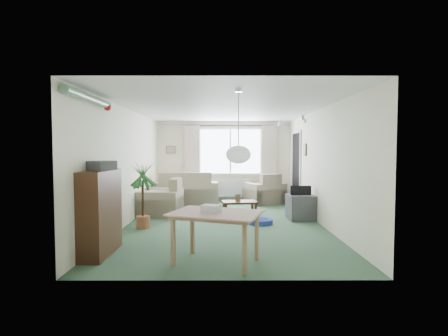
{
  "coord_description": "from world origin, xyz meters",
  "views": [
    {
      "loc": [
        -0.02,
        -7.31,
        1.55
      ],
      "look_at": [
        0.0,
        0.3,
        1.15
      ],
      "focal_mm": 28.0,
      "sensor_mm": 36.0,
      "label": 1
    }
  ],
  "objects_px": {
    "armchair_left": "(161,197)",
    "dining_table": "(216,238)",
    "houseplant": "(143,195)",
    "coffee_table": "(239,209)",
    "pet_bed": "(260,221)",
    "armchair_corner": "(264,188)",
    "sofa": "(186,187)",
    "bookshelf": "(100,212)",
    "tv_cube": "(301,207)"
  },
  "relations": [
    {
      "from": "armchair_left",
      "to": "dining_table",
      "type": "height_order",
      "value": "armchair_left"
    },
    {
      "from": "armchair_left",
      "to": "houseplant",
      "type": "xyz_separation_m",
      "value": [
        -0.1,
        -1.38,
        0.22
      ]
    },
    {
      "from": "armchair_left",
      "to": "houseplant",
      "type": "relative_size",
      "value": 0.75
    },
    {
      "from": "coffee_table",
      "to": "dining_table",
      "type": "xyz_separation_m",
      "value": [
        -0.48,
        -3.34,
        0.16
      ]
    },
    {
      "from": "armchair_left",
      "to": "coffee_table",
      "type": "bearing_deg",
      "value": 89.22
    },
    {
      "from": "houseplant",
      "to": "pet_bed",
      "type": "bearing_deg",
      "value": 9.71
    },
    {
      "from": "armchair_corner",
      "to": "coffee_table",
      "type": "distance_m",
      "value": 2.14
    },
    {
      "from": "houseplant",
      "to": "dining_table",
      "type": "xyz_separation_m",
      "value": [
        1.48,
        -2.11,
        -0.31
      ]
    },
    {
      "from": "armchair_corner",
      "to": "coffee_table",
      "type": "relative_size",
      "value": 1.23
    },
    {
      "from": "armchair_corner",
      "to": "pet_bed",
      "type": "xyz_separation_m",
      "value": [
        -0.41,
        -2.8,
        -0.38
      ]
    },
    {
      "from": "armchair_corner",
      "to": "dining_table",
      "type": "bearing_deg",
      "value": 54.65
    },
    {
      "from": "sofa",
      "to": "armchair_left",
      "type": "bearing_deg",
      "value": 74.3
    },
    {
      "from": "sofa",
      "to": "bookshelf",
      "type": "distance_m",
      "value": 5.01
    },
    {
      "from": "sofa",
      "to": "houseplant",
      "type": "xyz_separation_m",
      "value": [
        -0.5,
        -3.24,
        0.2
      ]
    },
    {
      "from": "armchair_corner",
      "to": "coffee_table",
      "type": "height_order",
      "value": "armchair_corner"
    },
    {
      "from": "houseplant",
      "to": "armchair_left",
      "type": "bearing_deg",
      "value": 85.9
    },
    {
      "from": "sofa",
      "to": "armchair_left",
      "type": "distance_m",
      "value": 1.9
    },
    {
      "from": "bookshelf",
      "to": "dining_table",
      "type": "bearing_deg",
      "value": -12.55
    },
    {
      "from": "armchair_left",
      "to": "bookshelf",
      "type": "height_order",
      "value": "bookshelf"
    },
    {
      "from": "armchair_left",
      "to": "tv_cube",
      "type": "bearing_deg",
      "value": 84.51
    },
    {
      "from": "armchair_left",
      "to": "sofa",
      "type": "bearing_deg",
      "value": 171.69
    },
    {
      "from": "dining_table",
      "to": "coffee_table",
      "type": "bearing_deg",
      "value": 81.9
    },
    {
      "from": "bookshelf",
      "to": "tv_cube",
      "type": "bearing_deg",
      "value": 36.47
    },
    {
      "from": "tv_cube",
      "to": "pet_bed",
      "type": "height_order",
      "value": "tv_cube"
    },
    {
      "from": "armchair_corner",
      "to": "coffee_table",
      "type": "bearing_deg",
      "value": 45.85
    },
    {
      "from": "armchair_left",
      "to": "coffee_table",
      "type": "relative_size",
      "value": 1.24
    },
    {
      "from": "armchair_left",
      "to": "tv_cube",
      "type": "xyz_separation_m",
      "value": [
        3.2,
        -0.53,
        -0.16
      ]
    },
    {
      "from": "armchair_left",
      "to": "pet_bed",
      "type": "distance_m",
      "value": 2.49
    },
    {
      "from": "sofa",
      "to": "armchair_corner",
      "type": "relative_size",
      "value": 1.88
    },
    {
      "from": "coffee_table",
      "to": "tv_cube",
      "type": "height_order",
      "value": "tv_cube"
    },
    {
      "from": "houseplant",
      "to": "tv_cube",
      "type": "relative_size",
      "value": 2.17
    },
    {
      "from": "armchair_corner",
      "to": "pet_bed",
      "type": "distance_m",
      "value": 2.85
    },
    {
      "from": "bookshelf",
      "to": "armchair_left",
      "type": "bearing_deg",
      "value": 84.28
    },
    {
      "from": "houseplant",
      "to": "pet_bed",
      "type": "height_order",
      "value": "houseplant"
    },
    {
      "from": "bookshelf",
      "to": "houseplant",
      "type": "bearing_deg",
      "value": 82.52
    },
    {
      "from": "bookshelf",
      "to": "tv_cube",
      "type": "distance_m",
      "value": 4.38
    },
    {
      "from": "coffee_table",
      "to": "tv_cube",
      "type": "relative_size",
      "value": 1.31
    },
    {
      "from": "coffee_table",
      "to": "houseplant",
      "type": "relative_size",
      "value": 0.61
    },
    {
      "from": "dining_table",
      "to": "bookshelf",
      "type": "bearing_deg",
      "value": 166.9
    },
    {
      "from": "bookshelf",
      "to": "houseplant",
      "type": "height_order",
      "value": "houseplant"
    },
    {
      "from": "tv_cube",
      "to": "armchair_corner",
      "type": "bearing_deg",
      "value": 99.53
    },
    {
      "from": "coffee_table",
      "to": "dining_table",
      "type": "height_order",
      "value": "dining_table"
    },
    {
      "from": "houseplant",
      "to": "pet_bed",
      "type": "xyz_separation_m",
      "value": [
        2.36,
        0.4,
        -0.6
      ]
    },
    {
      "from": "armchair_corner",
      "to": "pet_bed",
      "type": "height_order",
      "value": "armchair_corner"
    },
    {
      "from": "armchair_left",
      "to": "pet_bed",
      "type": "relative_size",
      "value": 1.89
    },
    {
      "from": "armchair_corner",
      "to": "armchair_left",
      "type": "height_order",
      "value": "armchair_left"
    },
    {
      "from": "tv_cube",
      "to": "coffee_table",
      "type": "bearing_deg",
      "value": 161.19
    },
    {
      "from": "armchair_corner",
      "to": "bookshelf",
      "type": "distance_m",
      "value": 5.76
    },
    {
      "from": "armchair_corner",
      "to": "dining_table",
      "type": "relative_size",
      "value": 0.89
    },
    {
      "from": "armchair_left",
      "to": "coffee_table",
      "type": "distance_m",
      "value": 1.88
    }
  ]
}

